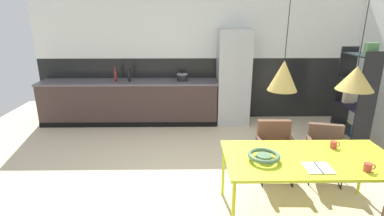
{
  "coord_description": "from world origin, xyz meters",
  "views": [
    {
      "loc": [
        -0.26,
        -3.09,
        2.2
      ],
      "look_at": [
        -0.2,
        0.89,
        0.92
      ],
      "focal_mm": 27.62,
      "sensor_mm": 36.0,
      "label": 1
    }
  ],
  "objects_px": {
    "bottle_wine_green": "(115,76)",
    "mug_tall_blue": "(368,167)",
    "armchair_far_side": "(326,145)",
    "fruit_bowl": "(264,156)",
    "mug_white_ceramic": "(334,145)",
    "refrigerator_column": "(233,77)",
    "armchair_head_of_table": "(275,143)",
    "cooking_pot": "(182,77)",
    "bottle_vinegar_dark": "(129,75)",
    "open_book": "(318,168)",
    "pendant_lamp_over_table_far": "(356,78)",
    "open_shelf_unit": "(355,95)",
    "pendant_lamp_over_table_near": "(283,76)",
    "dining_table": "(309,161)"
  },
  "relations": [
    {
      "from": "bottle_wine_green",
      "to": "mug_tall_blue",
      "type": "bearing_deg",
      "value": -46.17
    },
    {
      "from": "armchair_far_side",
      "to": "fruit_bowl",
      "type": "distance_m",
      "value": 1.44
    },
    {
      "from": "mug_white_ceramic",
      "to": "refrigerator_column",
      "type": "bearing_deg",
      "value": 104.39
    },
    {
      "from": "armchair_head_of_table",
      "to": "cooking_pot",
      "type": "distance_m",
      "value": 2.66
    },
    {
      "from": "mug_tall_blue",
      "to": "bottle_vinegar_dark",
      "type": "xyz_separation_m",
      "value": [
        -2.93,
        3.35,
        0.25
      ]
    },
    {
      "from": "refrigerator_column",
      "to": "open_book",
      "type": "distance_m",
      "value": 3.35
    },
    {
      "from": "refrigerator_column",
      "to": "bottle_vinegar_dark",
      "type": "bearing_deg",
      "value": -178.91
    },
    {
      "from": "fruit_bowl",
      "to": "pendant_lamp_over_table_far",
      "type": "bearing_deg",
      "value": 5.35
    },
    {
      "from": "refrigerator_column",
      "to": "open_shelf_unit",
      "type": "distance_m",
      "value": 2.22
    },
    {
      "from": "pendant_lamp_over_table_near",
      "to": "armchair_far_side",
      "type": "bearing_deg",
      "value": 40.74
    },
    {
      "from": "refrigerator_column",
      "to": "armchair_far_side",
      "type": "distance_m",
      "value": 2.5
    },
    {
      "from": "cooking_pot",
      "to": "pendant_lamp_over_table_far",
      "type": "bearing_deg",
      "value": -60.2
    },
    {
      "from": "bottle_wine_green",
      "to": "bottle_vinegar_dark",
      "type": "bearing_deg",
      "value": 2.59
    },
    {
      "from": "dining_table",
      "to": "fruit_bowl",
      "type": "height_order",
      "value": "fruit_bowl"
    },
    {
      "from": "pendant_lamp_over_table_near",
      "to": "cooking_pot",
      "type": "bearing_deg",
      "value": 108.72
    },
    {
      "from": "pendant_lamp_over_table_near",
      "to": "open_book",
      "type": "bearing_deg",
      "value": -35.6
    },
    {
      "from": "mug_white_ceramic",
      "to": "pendant_lamp_over_table_far",
      "type": "distance_m",
      "value": 0.84
    },
    {
      "from": "refrigerator_column",
      "to": "pendant_lamp_over_table_near",
      "type": "xyz_separation_m",
      "value": [
        0.01,
        -3.07,
        0.66
      ]
    },
    {
      "from": "fruit_bowl",
      "to": "pendant_lamp_over_table_far",
      "type": "distance_m",
      "value": 1.19
    },
    {
      "from": "open_book",
      "to": "bottle_vinegar_dark",
      "type": "xyz_separation_m",
      "value": [
        -2.47,
        3.29,
        0.28
      ]
    },
    {
      "from": "cooking_pot",
      "to": "pendant_lamp_over_table_far",
      "type": "xyz_separation_m",
      "value": [
        1.78,
        -3.1,
        0.63
      ]
    },
    {
      "from": "armchair_far_side",
      "to": "bottle_wine_green",
      "type": "xyz_separation_m",
      "value": [
        -3.33,
        2.21,
        0.52
      ]
    },
    {
      "from": "pendant_lamp_over_table_near",
      "to": "pendant_lamp_over_table_far",
      "type": "bearing_deg",
      "value": 0.16
    },
    {
      "from": "mug_tall_blue",
      "to": "fruit_bowl",
      "type": "bearing_deg",
      "value": 166.37
    },
    {
      "from": "armchair_head_of_table",
      "to": "bottle_wine_green",
      "type": "distance_m",
      "value": 3.47
    },
    {
      "from": "dining_table",
      "to": "cooking_pot",
      "type": "bearing_deg",
      "value": 114.38
    },
    {
      "from": "dining_table",
      "to": "mug_white_ceramic",
      "type": "xyz_separation_m",
      "value": [
        0.36,
        0.23,
        0.08
      ]
    },
    {
      "from": "refrigerator_column",
      "to": "dining_table",
      "type": "height_order",
      "value": "refrigerator_column"
    },
    {
      "from": "pendant_lamp_over_table_far",
      "to": "pendant_lamp_over_table_near",
      "type": "bearing_deg",
      "value": -179.84
    },
    {
      "from": "mug_tall_blue",
      "to": "cooking_pot",
      "type": "height_order",
      "value": "cooking_pot"
    },
    {
      "from": "bottle_wine_green",
      "to": "bottle_vinegar_dark",
      "type": "distance_m",
      "value": 0.27
    },
    {
      "from": "armchair_far_side",
      "to": "pendant_lamp_over_table_near",
      "type": "relative_size",
      "value": 0.69
    },
    {
      "from": "armchair_head_of_table",
      "to": "pendant_lamp_over_table_near",
      "type": "xyz_separation_m",
      "value": [
        -0.25,
        -0.83,
        1.11
      ]
    },
    {
      "from": "bottle_vinegar_dark",
      "to": "refrigerator_column",
      "type": "bearing_deg",
      "value": 1.09
    },
    {
      "from": "open_book",
      "to": "mug_tall_blue",
      "type": "relative_size",
      "value": 2.2
    },
    {
      "from": "armchair_head_of_table",
      "to": "armchair_far_side",
      "type": "xyz_separation_m",
      "value": [
        0.69,
        -0.02,
        -0.02
      ]
    },
    {
      "from": "armchair_far_side",
      "to": "mug_white_ceramic",
      "type": "relative_size",
      "value": 6.48
    },
    {
      "from": "armchair_far_side",
      "to": "bottle_wine_green",
      "type": "height_order",
      "value": "bottle_wine_green"
    },
    {
      "from": "fruit_bowl",
      "to": "cooking_pot",
      "type": "bearing_deg",
      "value": 105.84
    },
    {
      "from": "fruit_bowl",
      "to": "mug_tall_blue",
      "type": "distance_m",
      "value": 0.99
    },
    {
      "from": "cooking_pot",
      "to": "bottle_wine_green",
      "type": "height_order",
      "value": "bottle_wine_green"
    },
    {
      "from": "cooking_pot",
      "to": "open_shelf_unit",
      "type": "xyz_separation_m",
      "value": [
        2.95,
        -1.16,
        -0.08
      ]
    },
    {
      "from": "fruit_bowl",
      "to": "pendant_lamp_over_table_near",
      "type": "distance_m",
      "value": 0.85
    },
    {
      "from": "fruit_bowl",
      "to": "mug_tall_blue",
      "type": "bearing_deg",
      "value": -13.63
    },
    {
      "from": "armchair_far_side",
      "to": "pendant_lamp_over_table_near",
      "type": "height_order",
      "value": "pendant_lamp_over_table_near"
    },
    {
      "from": "refrigerator_column",
      "to": "pendant_lamp_over_table_near",
      "type": "distance_m",
      "value": 3.14
    },
    {
      "from": "open_shelf_unit",
      "to": "mug_white_ceramic",
      "type": "bearing_deg",
      "value": -34.09
    },
    {
      "from": "mug_white_ceramic",
      "to": "cooking_pot",
      "type": "xyz_separation_m",
      "value": [
        -1.77,
        2.89,
        0.19
      ]
    },
    {
      "from": "open_shelf_unit",
      "to": "dining_table",
      "type": "bearing_deg",
      "value": -38.06
    },
    {
      "from": "pendant_lamp_over_table_near",
      "to": "pendant_lamp_over_table_far",
      "type": "relative_size",
      "value": 1.0
    }
  ]
}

